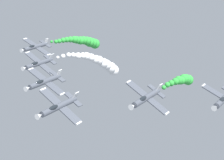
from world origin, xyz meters
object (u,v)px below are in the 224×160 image
object	(u,v)px
airplane_left_outer	(224,99)
airplane_high_slot	(35,47)
airplane_lead	(59,106)
airplane_left_inner	(146,98)
airplane_right_inner	(44,82)
airplane_right_outer	(39,63)

from	to	relation	value
airplane_left_outer	airplane_high_slot	world-z (taller)	airplane_high_slot
airplane_lead	airplane_left_outer	size ratio (longest dim) A/B	1.00
airplane_lead	airplane_high_slot	bearing A→B (deg)	-42.36
airplane_left_inner	airplane_left_outer	xyz separation A→B (m)	(-11.65, -8.42, -0.52)
airplane_lead	airplane_left_inner	xyz separation A→B (m)	(-11.78, -10.41, 0.70)
airplane_lead	airplane_left_outer	bearing A→B (deg)	-141.22
airplane_high_slot	airplane_left_inner	bearing A→B (deg)	156.01
airplane_right_inner	airplane_right_outer	size ratio (longest dim) A/B	1.00
airplane_high_slot	airplane_right_inner	bearing A→B (deg)	135.92
airplane_lead	airplane_left_outer	distance (m)	30.06
airplane_left_inner	airplane_right_inner	size ratio (longest dim) A/B	1.00
airplane_left_inner	airplane_right_outer	world-z (taller)	airplane_left_inner
airplane_lead	airplane_left_outer	world-z (taller)	airplane_lead
airplane_lead	airplane_left_inner	world-z (taller)	airplane_left_inner
airplane_right_inner	airplane_high_slot	xyz separation A→B (m)	(22.80, -22.08, 0.19)
airplane_right_inner	airplane_right_outer	distance (m)	16.25
airplane_left_inner	airplane_right_outer	size ratio (longest dim) A/B	1.00
airplane_right_inner	airplane_lead	bearing A→B (deg)	141.63
airplane_left_outer	airplane_right_inner	bearing A→B (deg)	16.86
airplane_high_slot	airplane_left_outer	bearing A→B (deg)	168.36
airplane_lead	airplane_right_inner	xyz separation A→B (m)	(10.71, -8.48, 0.39)
airplane_right_outer	airplane_high_slot	distance (m)	15.51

